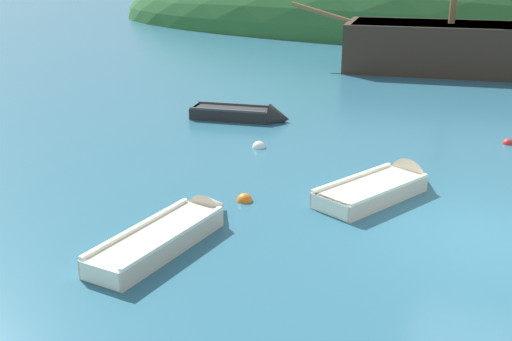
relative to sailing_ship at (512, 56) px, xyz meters
name	(u,v)px	position (x,y,z in m)	size (l,w,h in m)	color
ground_plane	(486,238)	(0.90, -17.95, -0.82)	(120.00, 120.00, 0.00)	#285B70
shore_hill	(447,29)	(-5.19, 15.81, -0.82)	(50.54, 20.51, 13.21)	#2D602D
sailing_ship	(512,56)	(0.00, 0.00, 0.00)	(16.74, 6.11, 11.53)	#38281E
rowboat_outer_left	(386,188)	(-1.40, -16.43, -0.70)	(2.30, 3.52, 1.04)	beige
rowboat_center	(175,233)	(-4.41, -20.46, -0.70)	(1.19, 3.82, 0.87)	beige
rowboat_far	(245,116)	(-7.10, -11.89, -0.70)	(3.29, 1.48, 0.90)	black
buoy_orange	(245,201)	(-4.06, -18.17, -0.82)	(0.34, 0.34, 0.34)	orange
buoy_red	(508,144)	(0.77, -11.20, -0.82)	(0.30, 0.30, 0.30)	red
buoy_white	(259,148)	(-5.42, -14.46, -0.82)	(0.37, 0.37, 0.37)	white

